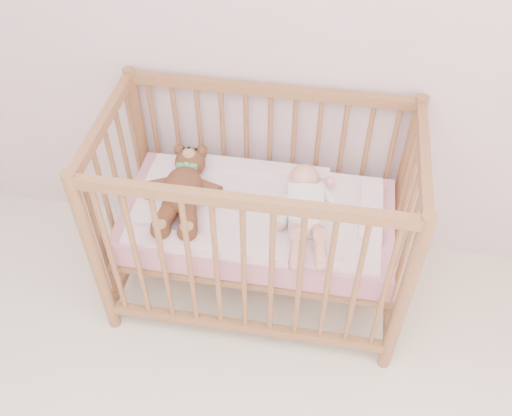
# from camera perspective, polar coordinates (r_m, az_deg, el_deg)

# --- Properties ---
(crib) EXTENTS (1.36, 0.76, 1.00)m
(crib) POSITION_cam_1_polar(r_m,az_deg,el_deg) (2.60, 0.18, -1.05)
(crib) COLOR #986340
(crib) RESTS_ON floor
(mattress) EXTENTS (1.22, 0.62, 0.13)m
(mattress) POSITION_cam_1_polar(r_m,az_deg,el_deg) (2.61, 0.18, -1.28)
(mattress) COLOR pink
(mattress) RESTS_ON crib
(blanket) EXTENTS (1.10, 0.58, 0.06)m
(blanket) POSITION_cam_1_polar(r_m,az_deg,el_deg) (2.56, 0.19, -0.14)
(blanket) COLOR #F8ABC9
(blanket) RESTS_ON mattress
(baby) EXTENTS (0.37, 0.63, 0.14)m
(baby) POSITION_cam_1_polar(r_m,az_deg,el_deg) (2.48, 5.02, 0.14)
(baby) COLOR white
(baby) RESTS_ON blanket
(teddy_bear) EXTENTS (0.44, 0.59, 0.16)m
(teddy_bear) POSITION_cam_1_polar(r_m,az_deg,el_deg) (2.55, -7.35, 1.77)
(teddy_bear) COLOR brown
(teddy_bear) RESTS_ON blanket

